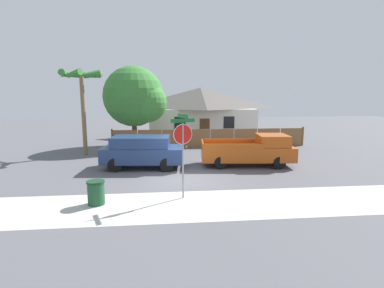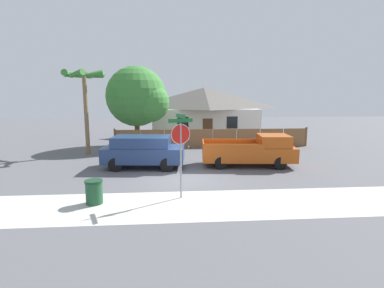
# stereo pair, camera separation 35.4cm
# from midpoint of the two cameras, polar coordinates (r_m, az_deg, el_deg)

# --- Properties ---
(ground_plane) EXTENTS (80.00, 80.00, 0.00)m
(ground_plane) POSITION_cam_midpoint_polar(r_m,az_deg,el_deg) (14.99, -2.55, -6.64)
(ground_plane) COLOR #56565B
(sidewalk_strip) EXTENTS (36.00, 3.20, 0.01)m
(sidewalk_strip) POSITION_cam_midpoint_polar(r_m,az_deg,el_deg) (11.58, -1.52, -11.54)
(sidewalk_strip) COLOR beige
(sidewalk_strip) RESTS_ON ground
(wooden_fence) EXTENTS (15.39, 0.12, 1.55)m
(wooden_fence) POSITION_cam_midpoint_polar(r_m,az_deg,el_deg) (23.76, 3.10, 1.13)
(wooden_fence) COLOR brown
(wooden_fence) RESTS_ON ground
(house) EXTENTS (10.76, 6.57, 4.82)m
(house) POSITION_cam_midpoint_polar(r_m,az_deg,el_deg) (30.10, 1.26, 6.28)
(house) COLOR white
(house) RESTS_ON ground
(oak_tree) EXTENTS (4.99, 4.75, 6.37)m
(oak_tree) POSITION_cam_midpoint_polar(r_m,az_deg,el_deg) (24.27, -10.97, 8.64)
(oak_tree) COLOR brown
(oak_tree) RESTS_ON ground
(palm_tree) EXTENTS (2.84, 3.05, 5.77)m
(palm_tree) POSITION_cam_midpoint_polar(r_m,az_deg,el_deg) (21.92, -20.72, 10.97)
(palm_tree) COLOR brown
(palm_tree) RESTS_ON ground
(red_suv) EXTENTS (4.70, 2.44, 1.82)m
(red_suv) POSITION_cam_midpoint_polar(r_m,az_deg,el_deg) (17.19, -9.95, -1.28)
(red_suv) COLOR navy
(red_suv) RESTS_ON ground
(orange_pickup) EXTENTS (5.49, 2.50, 1.83)m
(orange_pickup) POSITION_cam_midpoint_polar(r_m,az_deg,el_deg) (17.86, 10.65, -1.26)
(orange_pickup) COLOR #B74C14
(orange_pickup) RESTS_ON ground
(stop_sign) EXTENTS (0.96, 0.87, 3.40)m
(stop_sign) POSITION_cam_midpoint_polar(r_m,az_deg,el_deg) (11.77, -2.61, 0.57)
(stop_sign) COLOR gray
(stop_sign) RESTS_ON ground
(trash_bin) EXTENTS (0.67, 0.67, 0.93)m
(trash_bin) POSITION_cam_midpoint_polar(r_m,az_deg,el_deg) (12.11, -18.62, -8.76)
(trash_bin) COLOR #1E4C2D
(trash_bin) RESTS_ON ground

